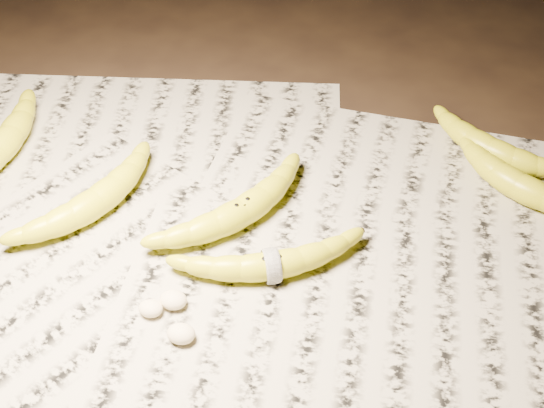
% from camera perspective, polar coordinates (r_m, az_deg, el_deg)
% --- Properties ---
extents(ground, '(3.00, 3.00, 0.00)m').
position_cam_1_polar(ground, '(0.95, -1.23, -2.72)').
color(ground, black).
rests_on(ground, ground).
extents(newspaper_patch, '(0.90, 0.70, 0.01)m').
position_cam_1_polar(newspaper_patch, '(0.94, -2.81, -2.75)').
color(newspaper_patch, '#A49F8C').
rests_on(newspaper_patch, ground).
extents(banana_left_b, '(0.15, 0.21, 0.04)m').
position_cam_1_polar(banana_left_b, '(0.99, -13.13, 0.35)').
color(banana_left_b, yellow).
rests_on(banana_left_b, newspaper_patch).
extents(banana_center, '(0.18, 0.21, 0.04)m').
position_cam_1_polar(banana_center, '(0.95, -2.33, -0.44)').
color(banana_center, yellow).
rests_on(banana_center, newspaper_patch).
extents(banana_taped, '(0.21, 0.14, 0.03)m').
position_cam_1_polar(banana_taped, '(0.89, -0.05, -4.51)').
color(banana_taped, yellow).
rests_on(banana_taped, newspaper_patch).
extents(banana_upper_a, '(0.19, 0.14, 0.04)m').
position_cam_1_polar(banana_upper_a, '(1.09, 16.17, 4.12)').
color(banana_upper_a, yellow).
rests_on(banana_upper_a, newspaper_patch).
extents(banana_upper_b, '(0.19, 0.15, 0.04)m').
position_cam_1_polar(banana_upper_b, '(1.04, 18.14, 1.45)').
color(banana_upper_b, yellow).
rests_on(banana_upper_b, newspaper_patch).
extents(measuring_tape, '(0.02, 0.04, 0.04)m').
position_cam_1_polar(measuring_tape, '(0.89, -0.05, -4.51)').
color(measuring_tape, white).
rests_on(measuring_tape, newspaper_patch).
extents(flesh_chunk_a, '(0.03, 0.03, 0.02)m').
position_cam_1_polar(flesh_chunk_a, '(0.87, -7.47, -7.01)').
color(flesh_chunk_a, beige).
rests_on(flesh_chunk_a, newspaper_patch).
extents(flesh_chunk_b, '(0.03, 0.02, 0.02)m').
position_cam_1_polar(flesh_chunk_b, '(0.87, -9.16, -7.61)').
color(flesh_chunk_b, beige).
rests_on(flesh_chunk_b, newspaper_patch).
extents(flesh_chunk_c, '(0.03, 0.03, 0.02)m').
position_cam_1_polar(flesh_chunk_c, '(0.84, -6.88, -9.51)').
color(flesh_chunk_c, beige).
rests_on(flesh_chunk_c, newspaper_patch).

